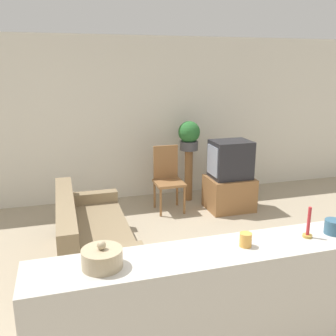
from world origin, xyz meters
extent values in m
plane|color=tan|center=(0.00, 0.00, 0.00)|extent=(14.00, 14.00, 0.00)
cube|color=silver|center=(0.00, 3.43, 1.35)|extent=(9.00, 0.06, 2.70)
cube|color=#847051|center=(-0.79, 1.34, 0.20)|extent=(0.81, 1.85, 0.40)
cube|color=#847051|center=(-1.09, 1.34, 0.59)|extent=(0.20, 1.85, 0.37)
cube|color=#847051|center=(-0.79, 0.49, 0.28)|extent=(0.81, 0.16, 0.55)
cube|color=#847051|center=(-0.79, 2.18, 0.28)|extent=(0.81, 0.16, 0.55)
cube|color=olive|center=(1.44, 2.39, 0.26)|extent=(0.70, 0.59, 0.52)
cube|color=#232328|center=(1.44, 2.39, 0.82)|extent=(0.60, 0.47, 0.59)
cube|color=#939EB2|center=(1.14, 2.39, 0.82)|extent=(0.02, 0.39, 0.46)
cube|color=olive|center=(0.50, 2.58, 0.46)|extent=(0.44, 0.44, 0.04)
cube|color=olive|center=(0.50, 2.78, 0.75)|extent=(0.40, 0.04, 0.54)
cylinder|color=olive|center=(0.31, 2.39, 0.22)|extent=(0.04, 0.04, 0.44)
cylinder|color=olive|center=(0.69, 2.39, 0.22)|extent=(0.04, 0.04, 0.44)
cylinder|color=olive|center=(0.31, 2.77, 0.22)|extent=(0.04, 0.04, 0.44)
cylinder|color=olive|center=(0.69, 2.77, 0.22)|extent=(0.04, 0.04, 0.44)
cylinder|color=olive|center=(0.95, 2.97, 0.44)|extent=(0.13, 0.13, 0.87)
cylinder|color=#4C4C51|center=(0.95, 2.97, 0.95)|extent=(0.30, 0.30, 0.15)
sphere|color=#2D7033|center=(0.95, 2.97, 1.18)|extent=(0.36, 0.36, 0.36)
cube|color=beige|center=(0.00, -0.61, 0.50)|extent=(2.80, 0.44, 1.00)
cylinder|color=tan|center=(-0.89, -0.61, 1.06)|extent=(0.26, 0.26, 0.12)
sphere|color=tan|center=(-0.89, -0.61, 1.15)|extent=(0.06, 0.06, 0.06)
cylinder|color=gold|center=(0.11, -0.61, 1.05)|extent=(0.09, 0.09, 0.10)
cylinder|color=#B7933D|center=(0.62, -0.61, 1.01)|extent=(0.07, 0.07, 0.02)
cylinder|color=#B7282D|center=(0.62, -0.61, 1.13)|extent=(0.02, 0.02, 0.22)
cylinder|color=#335B75|center=(0.84, -0.61, 1.06)|extent=(0.13, 0.13, 0.11)
camera|label=1|loc=(-1.09, -2.76, 2.23)|focal=40.00mm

